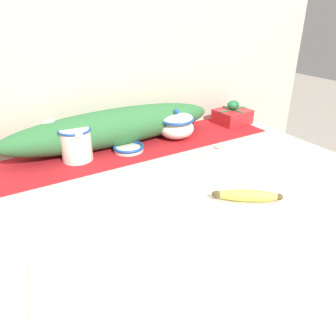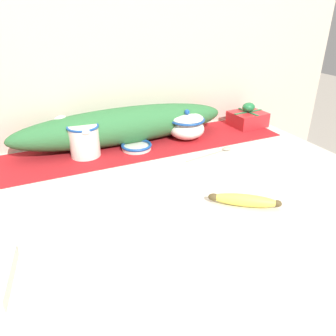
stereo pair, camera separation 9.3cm
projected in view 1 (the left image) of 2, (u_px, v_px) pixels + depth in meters
countertop at (157, 292)px, 1.19m from camera, size 1.27×0.75×0.94m
back_wall at (100, 68)px, 1.16m from camera, size 2.07×0.04×2.40m
table_runner at (122, 150)px, 1.16m from camera, size 1.16×0.25×0.00m
cream_pitcher at (76, 143)px, 1.06m from camera, size 0.11×0.12×0.11m
sugar_bowl at (176, 125)px, 1.24m from camera, size 0.14×0.14×0.11m
small_dish at (129, 148)px, 1.15m from camera, size 0.11×0.11×0.02m
banana at (247, 196)px, 0.86m from camera, size 0.16×0.13×0.03m
spoon at (214, 148)px, 1.17m from camera, size 0.20×0.05×0.01m
gift_box at (232, 115)px, 1.41m from camera, size 0.15×0.13×0.10m
poinsettia_garland at (114, 127)px, 1.17m from camera, size 0.80×0.15×0.13m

